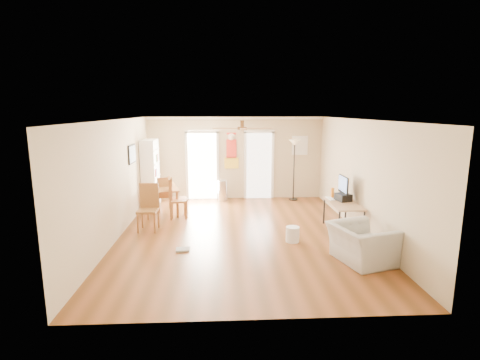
{
  "coord_description": "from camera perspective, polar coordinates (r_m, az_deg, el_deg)",
  "views": [
    {
      "loc": [
        -0.44,
        -7.98,
        2.8
      ],
      "look_at": [
        0.0,
        0.6,
        1.15
      ],
      "focal_mm": 27.26,
      "sensor_mm": 36.0,
      "label": 1
    }
  ],
  "objects": [
    {
      "name": "wall_front",
      "position": [
        4.75,
        2.53,
        -7.57
      ],
      "size": [
        5.5,
        0.04,
        2.6
      ],
      "primitive_type": null,
      "color": "beige",
      "rests_on": "floor"
    },
    {
      "name": "dining_chair_right_b",
      "position": [
        9.7,
        -9.73,
        -2.83
      ],
      "size": [
        0.5,
        0.5,
        1.06
      ],
      "primitive_type": null,
      "rotation": [
        0.0,
        0.0,
        1.74
      ],
      "color": "olive",
      "rests_on": "floor"
    },
    {
      "name": "trash_can",
      "position": [
        11.41,
        -2.74,
        -1.66
      ],
      "size": [
        0.32,
        0.32,
        0.65
      ],
      "primitive_type": "cylinder",
      "rotation": [
        0.0,
        0.0,
        -0.06
      ],
      "color": "silver",
      "rests_on": "floor"
    },
    {
      "name": "bookshelf",
      "position": [
        11.02,
        -13.84,
        1.05
      ],
      "size": [
        0.64,
        0.96,
        1.96
      ],
      "primitive_type": null,
      "rotation": [
        0.0,
        0.0,
        0.31
      ],
      "color": "white",
      "rests_on": "floor"
    },
    {
      "name": "wall_left",
      "position": [
        8.45,
        -18.76,
        0.05
      ],
      "size": [
        0.04,
        7.0,
        2.6
      ],
      "primitive_type": null,
      "color": "beige",
      "rests_on": "floor"
    },
    {
      "name": "bathroom_doorway",
      "position": [
        11.66,
        2.97,
        2.22
      ],
      "size": [
        0.8,
        0.1,
        2.1
      ],
      "primitive_type": null,
      "color": "white",
      "rests_on": "wall_back"
    },
    {
      "name": "framed_poster",
      "position": [
        9.72,
        -16.55,
        3.92
      ],
      "size": [
        0.04,
        0.66,
        0.48
      ],
      "primitive_type": "cube",
      "color": "black",
      "rests_on": "wall_left"
    },
    {
      "name": "torchiere_lamp",
      "position": [
        11.52,
        8.44,
        1.54
      ],
      "size": [
        0.42,
        0.42,
        1.91
      ],
      "primitive_type": null,
      "rotation": [
        0.0,
        0.0,
        -0.2
      ],
      "color": "black",
      "rests_on": "floor"
    },
    {
      "name": "dining_chair_near",
      "position": [
        8.82,
        -14.24,
        -4.28
      ],
      "size": [
        0.47,
        0.47,
        1.09
      ],
      "primitive_type": null,
      "rotation": [
        0.0,
        0.0,
        -0.06
      ],
      "color": "olive",
      "rests_on": "floor"
    },
    {
      "name": "dining_chair_right_a",
      "position": [
        9.83,
        -9.64,
        -2.61
      ],
      "size": [
        0.54,
        0.54,
        1.07
      ],
      "primitive_type": null,
      "rotation": [
        0.0,
        0.0,
        1.82
      ],
      "color": "#9D6632",
      "rests_on": "floor"
    },
    {
      "name": "dining_chair_far",
      "position": [
        10.46,
        -11.77,
        -2.12
      ],
      "size": [
        0.5,
        0.5,
        0.98
      ],
      "primitive_type": null,
      "rotation": [
        0.0,
        0.0,
        3.44
      ],
      "color": "#A16634",
      "rests_on": "floor"
    },
    {
      "name": "wall_back",
      "position": [
        11.59,
        -0.73,
        3.43
      ],
      "size": [
        5.5,
        0.04,
        2.6
      ],
      "primitive_type": null,
      "color": "beige",
      "rests_on": "floor"
    },
    {
      "name": "ceiling",
      "position": [
        8.0,
        0.22,
        9.44
      ],
      "size": [
        5.5,
        7.0,
        0.0
      ],
      "primitive_type": null,
      "color": "silver",
      "rests_on": "floor"
    },
    {
      "name": "wall_right",
      "position": [
        8.72,
        18.56,
        0.4
      ],
      "size": [
        0.04,
        7.0,
        2.6
      ],
      "primitive_type": null,
      "color": "beige",
      "rests_on": "floor"
    },
    {
      "name": "floor_cloth",
      "position": [
        7.61,
        -8.94,
        -10.7
      ],
      "size": [
        0.29,
        0.23,
        0.04
      ],
      "primitive_type": "cube",
      "rotation": [
        0.0,
        0.0,
        0.06
      ],
      "color": "gray",
      "rests_on": "floor"
    },
    {
      "name": "ac_grille",
      "position": [
        11.77,
        9.34,
        5.36
      ],
      "size": [
        0.5,
        0.04,
        0.6
      ],
      "primitive_type": "cube",
      "color": "white",
      "rests_on": "wall_back"
    },
    {
      "name": "wastebasket_a",
      "position": [
        8.02,
        8.23,
        -8.41
      ],
      "size": [
        0.37,
        0.37,
        0.33
      ],
      "primitive_type": "cylinder",
      "rotation": [
        0.0,
        0.0,
        0.32
      ],
      "color": "white",
      "rests_on": "floor"
    },
    {
      "name": "armchair",
      "position": [
        7.25,
        18.44,
        -9.45
      ],
      "size": [
        1.21,
        1.31,
        0.7
      ],
      "primitive_type": "imported",
      "rotation": [
        0.0,
        0.0,
        1.86
      ],
      "color": "#AFAFAA",
      "rests_on": "floor"
    },
    {
      "name": "computer_desk",
      "position": [
        8.9,
        15.77,
        -5.61
      ],
      "size": [
        0.63,
        1.26,
        0.67
      ],
      "primitive_type": null,
      "color": "tan",
      "rests_on": "floor"
    },
    {
      "name": "keyboard",
      "position": [
        9.17,
        13.91,
        -2.82
      ],
      "size": [
        0.14,
        0.38,
        0.01
      ],
      "primitive_type": "cube",
      "rotation": [
        0.0,
        0.0,
        0.04
      ],
      "color": "white",
      "rests_on": "computer_desk"
    },
    {
      "name": "printer",
      "position": [
        9.02,
        15.85,
        -2.61
      ],
      "size": [
        0.38,
        0.41,
        0.17
      ],
      "primitive_type": "cube",
      "rotation": [
        0.0,
        0.0,
        0.3
      ],
      "color": "black",
      "rests_on": "computer_desk"
    },
    {
      "name": "floor",
      "position": [
        8.47,
        0.21,
        -8.43
      ],
      "size": [
        7.0,
        7.0,
        0.0
      ],
      "primitive_type": "plane",
      "color": "brown",
      "rests_on": "ground"
    },
    {
      "name": "ceiling_fan",
      "position": [
        7.7,
        0.34,
        8.11
      ],
      "size": [
        1.24,
        1.24,
        0.2
      ],
      "primitive_type": null,
      "color": "#593819",
      "rests_on": "ceiling"
    },
    {
      "name": "orange_bottle",
      "position": [
        9.31,
        14.27,
        -1.92
      ],
      "size": [
        0.1,
        0.1,
        0.24
      ],
      "primitive_type": "cylinder",
      "rotation": [
        0.0,
        0.0,
        -0.24
      ],
      "color": "orange",
      "rests_on": "computer_desk"
    },
    {
      "name": "imac",
      "position": [
        9.07,
        15.85,
        -1.21
      ],
      "size": [
        0.25,
        0.63,
        0.59
      ],
      "primitive_type": null,
      "rotation": [
        0.0,
        0.0,
        0.26
      ],
      "color": "black",
      "rests_on": "computer_desk"
    },
    {
      "name": "kitchen_doorway",
      "position": [
        11.62,
        -5.91,
        2.15
      ],
      "size": [
        0.9,
        0.1,
        2.1
      ],
      "primitive_type": null,
      "color": "white",
      "rests_on": "wall_back"
    },
    {
      "name": "crown_molding",
      "position": [
        8.0,
        0.22,
        9.15
      ],
      "size": [
        5.5,
        7.0,
        0.08
      ],
      "primitive_type": null,
      "color": "white",
      "rests_on": "wall_back"
    },
    {
      "name": "dining_table",
      "position": [
        10.38,
        -12.35,
        -2.95
      ],
      "size": [
        1.22,
        1.64,
        0.73
      ],
      "primitive_type": null,
      "rotation": [
        0.0,
        0.0,
        0.25
      ],
      "color": "olive",
      "rests_on": "floor"
    },
    {
      "name": "wall_decal",
      "position": [
        11.53,
        -1.35,
        4.65
      ],
      "size": [
        0.46,
        0.03,
        1.1
      ],
      "primitive_type": "cube",
      "color": "red",
      "rests_on": "wall_back"
    }
  ]
}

